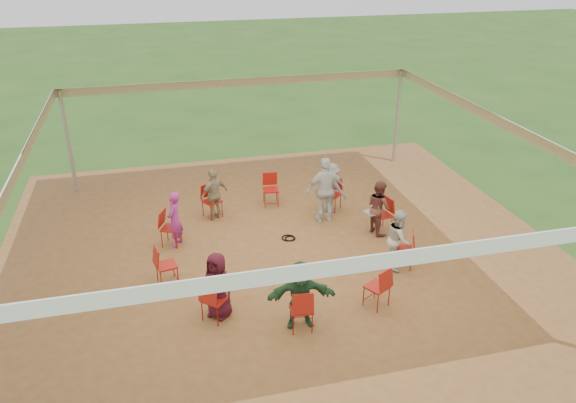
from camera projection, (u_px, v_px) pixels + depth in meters
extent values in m
plane|color=#284C17|center=(283.00, 255.00, 13.14)|extent=(80.00, 80.00, 0.00)
plane|color=brown|center=(283.00, 255.00, 13.14)|extent=(13.00, 13.00, 0.00)
cylinder|color=#B2B2B7|center=(68.00, 143.00, 15.77)|extent=(0.12, 0.12, 3.00)
cylinder|color=#B2B2B7|center=(397.00, 117.00, 17.98)|extent=(0.12, 0.12, 3.00)
plane|color=white|center=(283.00, 133.00, 11.85)|extent=(10.30, 10.30, 0.00)
cube|color=white|center=(375.00, 262.00, 7.40)|extent=(10.30, 0.03, 0.24)
cube|color=white|center=(241.00, 82.00, 16.41)|extent=(10.30, 0.03, 0.24)
cube|color=white|center=(22.00, 160.00, 10.76)|extent=(0.03, 10.30, 0.24)
cube|color=white|center=(498.00, 120.00, 13.04)|extent=(0.03, 10.30, 0.24)
imported|color=brown|center=(379.00, 207.00, 13.86)|extent=(0.51, 0.74, 1.38)
imported|color=slate|center=(330.00, 188.00, 14.92)|extent=(0.96, 0.93, 1.38)
imported|color=#9B8765|center=(214.00, 194.00, 14.55)|extent=(0.91, 0.76, 1.38)
imported|color=#97277D|center=(175.00, 219.00, 13.27)|extent=(0.51, 0.60, 1.38)
imported|color=#3C0D1A|center=(217.00, 285.00, 10.76)|extent=(0.75, 0.74, 1.38)
imported|color=#234B2A|center=(300.00, 294.00, 10.50)|extent=(1.33, 0.62, 1.38)
imported|color=#BDB6A8|center=(399.00, 239.00, 12.42)|extent=(0.63, 0.77, 1.38)
imported|color=silver|center=(326.00, 190.00, 14.35)|extent=(1.04, 0.55, 1.75)
torus|color=black|center=(288.00, 238.00, 13.84)|extent=(0.34, 0.34, 0.03)
torus|color=black|center=(290.00, 238.00, 13.81)|extent=(0.28, 0.28, 0.03)
cube|color=#B7B7BC|center=(371.00, 213.00, 13.82)|extent=(0.30, 0.39, 0.02)
cube|color=#B7B7BC|center=(375.00, 207.00, 13.82)|extent=(0.14, 0.36, 0.23)
cube|color=#CCE0FF|center=(375.00, 207.00, 13.81)|extent=(0.11, 0.31, 0.19)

